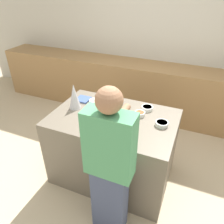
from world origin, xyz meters
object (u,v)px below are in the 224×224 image
candy_bowl_near_tray_left (147,108)px  candy_bowl_front_corner (140,114)px  decorative_tree (74,96)px  person (110,167)px  baking_tray (107,121)px  candy_bowl_near_tray_right (162,124)px  gingerbread_house (107,112)px  cookbook (83,99)px  candy_bowl_center_rear (95,101)px

candy_bowl_near_tray_left → candy_bowl_front_corner: (-0.04, -0.16, 0.00)m
decorative_tree → person: (0.74, -0.67, -0.23)m
baking_tray → candy_bowl_near_tray_left: (0.34, 0.41, 0.02)m
candy_bowl_front_corner → candy_bowl_near_tray_right: size_ratio=0.85×
gingerbread_house → candy_bowl_near_tray_right: 0.60m
decorative_tree → candy_bowl_near_tray_right: bearing=1.8°
baking_tray → candy_bowl_near_tray_left: candy_bowl_near_tray_left is taller
gingerbread_house → cookbook: (-0.48, 0.33, -0.11)m
candy_bowl_near_tray_left → person: person is taller
candy_bowl_front_corner → person: bearing=-92.0°
baking_tray → person: (0.27, -0.55, -0.08)m
baking_tray → person: size_ratio=0.26×
cookbook → baking_tray: bearing=-34.6°
gingerbread_house → person: size_ratio=0.18×
candy_bowl_near_tray_left → person: size_ratio=0.08×
candy_bowl_near_tray_left → cookbook: bearing=-174.3°
gingerbread_house → candy_bowl_front_corner: gingerbread_house is taller
baking_tray → person: bearing=-63.6°
candy_bowl_near_tray_right → candy_bowl_center_rear: size_ratio=1.03×
decorative_tree → baking_tray: bearing=-14.4°
baking_tray → person: 0.62m
baking_tray → candy_bowl_near_tray_right: 0.59m
candy_bowl_near_tray_right → person: bearing=-113.1°
candy_bowl_front_corner → gingerbread_house: bearing=-140.1°
gingerbread_house → candy_bowl_near_tray_left: 0.54m
candy_bowl_center_rear → candy_bowl_front_corner: bearing=-5.8°
baking_tray → candy_bowl_near_tray_right: (0.57, 0.15, 0.02)m
candy_bowl_near_tray_left → candy_bowl_near_tray_right: bearing=-48.6°
candy_bowl_near_tray_left → person: (-0.07, -0.96, -0.10)m
candy_bowl_near_tray_right → cookbook: candy_bowl_near_tray_right is taller
baking_tray → decorative_tree: bearing=165.6°
candy_bowl_center_rear → baking_tray: bearing=-45.8°
baking_tray → gingerbread_house: bearing=27.0°
baking_tray → cookbook: bearing=145.4°
gingerbread_house → cookbook: size_ratio=1.71×
candy_bowl_front_corner → cookbook: candy_bowl_front_corner is taller
gingerbread_house → candy_bowl_near_tray_left: size_ratio=2.16×
candy_bowl_near_tray_right → person: 0.77m
gingerbread_house → candy_bowl_center_rear: bearing=134.2°
candy_bowl_near_tray_left → candy_bowl_front_corner: size_ratio=1.13×
decorative_tree → candy_bowl_near_tray_right: 1.05m
candy_bowl_center_rear → cookbook: candy_bowl_center_rear is taller
candy_bowl_front_corner → person: (-0.03, -0.80, -0.10)m
candy_bowl_center_rear → person: (0.57, -0.86, -0.10)m
baking_tray → candy_bowl_near_tray_left: bearing=50.2°
candy_bowl_center_rear → candy_bowl_near_tray_right: bearing=-10.4°
baking_tray → cookbook: cookbook is taller
gingerbread_house → baking_tray: bearing=-153.0°
cookbook → candy_bowl_near_tray_left: bearing=5.7°
gingerbread_house → candy_bowl_center_rear: 0.45m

